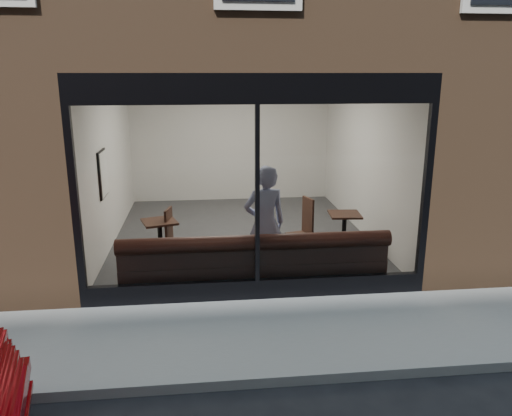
{
  "coord_description": "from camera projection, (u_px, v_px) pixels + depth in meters",
  "views": [
    {
      "loc": [
        -0.75,
        -4.62,
        3.2
      ],
      "look_at": [
        0.02,
        2.4,
        1.28
      ],
      "focal_mm": 35.0,
      "sensor_mm": 36.0,
      "label": 1
    }
  ],
  "objects": [
    {
      "name": "ground",
      "position": [
        279.0,
        382.0,
        5.35
      ],
      "size": [
        120.0,
        120.0,
        0.0
      ],
      "primitive_type": "plane",
      "color": "black",
      "rests_on": "ground"
    },
    {
      "name": "sidewalk_near",
      "position": [
        266.0,
        334.0,
        6.3
      ],
      "size": [
        40.0,
        2.0,
        0.01
      ],
      "primitive_type": "cube",
      "color": "gray",
      "rests_on": "ground"
    },
    {
      "name": "kerb_near",
      "position": [
        279.0,
        379.0,
        5.28
      ],
      "size": [
        40.0,
        0.1,
        0.12
      ],
      "primitive_type": "cube",
      "color": "gray",
      "rests_on": "ground"
    },
    {
      "name": "host_building_pier_left",
      "position": [
        78.0,
        140.0,
        12.2
      ],
      "size": [
        2.5,
        12.0,
        3.2
      ],
      "primitive_type": "cube",
      "color": "brown",
      "rests_on": "ground"
    },
    {
      "name": "host_building_pier_right",
      "position": [
        374.0,
        136.0,
        13.0
      ],
      "size": [
        2.5,
        12.0,
        3.2
      ],
      "primitive_type": "cube",
      "color": "brown",
      "rests_on": "ground"
    },
    {
      "name": "host_building_backfill",
      "position": [
        225.0,
        126.0,
        15.48
      ],
      "size": [
        5.0,
        6.0,
        3.2
      ],
      "primitive_type": "cube",
      "color": "brown",
      "rests_on": "ground"
    },
    {
      "name": "cafe_floor",
      "position": [
        241.0,
        235.0,
        10.14
      ],
      "size": [
        6.0,
        6.0,
        0.0
      ],
      "primitive_type": "plane",
      "color": "#2D2D30",
      "rests_on": "ground"
    },
    {
      "name": "cafe_ceiling",
      "position": [
        240.0,
        73.0,
        9.31
      ],
      "size": [
        6.0,
        6.0,
        0.0
      ],
      "primitive_type": "plane",
      "rotation": [
        3.14,
        0.0,
        0.0
      ],
      "color": "white",
      "rests_on": "host_building_upper"
    },
    {
      "name": "cafe_wall_back",
      "position": [
        231.0,
        138.0,
        12.59
      ],
      "size": [
        5.0,
        0.0,
        5.0
      ],
      "primitive_type": "plane",
      "rotation": [
        1.57,
        0.0,
        0.0
      ],
      "color": "silver",
      "rests_on": "ground"
    },
    {
      "name": "cafe_wall_left",
      "position": [
        110.0,
        160.0,
        9.46
      ],
      "size": [
        0.0,
        6.0,
        6.0
      ],
      "primitive_type": "plane",
      "rotation": [
        1.57,
        0.0,
        1.57
      ],
      "color": "silver",
      "rests_on": "ground"
    },
    {
      "name": "cafe_wall_right",
      "position": [
        364.0,
        155.0,
        9.99
      ],
      "size": [
        0.0,
        6.0,
        6.0
      ],
      "primitive_type": "plane",
      "rotation": [
        1.57,
        0.0,
        -1.57
      ],
      "color": "silver",
      "rests_on": "ground"
    },
    {
      "name": "storefront_kick",
      "position": [
        257.0,
        289.0,
        7.27
      ],
      "size": [
        5.0,
        0.1,
        0.3
      ],
      "primitive_type": "cube",
      "color": "black",
      "rests_on": "ground"
    },
    {
      "name": "storefront_header",
      "position": [
        257.0,
        89.0,
        6.53
      ],
      "size": [
        5.0,
        0.1,
        0.4
      ],
      "primitive_type": "cube",
      "color": "black",
      "rests_on": "host_building_upper"
    },
    {
      "name": "storefront_mullion",
      "position": [
        257.0,
        196.0,
        6.91
      ],
      "size": [
        0.06,
        0.1,
        2.5
      ],
      "primitive_type": "cube",
      "color": "black",
      "rests_on": "storefront_kick"
    },
    {
      "name": "storefront_glass",
      "position": [
        257.0,
        197.0,
        6.88
      ],
      "size": [
        4.8,
        0.0,
        4.8
      ],
      "primitive_type": "plane",
      "rotation": [
        1.57,
        0.0,
        0.0
      ],
      "color": "white",
      "rests_on": "storefront_kick"
    },
    {
      "name": "banquette",
      "position": [
        254.0,
        274.0,
        7.64
      ],
      "size": [
        4.0,
        0.55,
        0.45
      ],
      "primitive_type": "cube",
      "color": "black",
      "rests_on": "cafe_floor"
    },
    {
      "name": "person",
      "position": [
        265.0,
        224.0,
        7.78
      ],
      "size": [
        0.75,
        0.56,
        1.85
      ],
      "primitive_type": "imported",
      "rotation": [
        0.0,
        0.0,
        3.34
      ],
      "color": "#9AA4D2",
      "rests_on": "cafe_floor"
    },
    {
      "name": "cafe_table_left",
      "position": [
        159.0,
        222.0,
        8.53
      ],
      "size": [
        0.69,
        0.69,
        0.04
      ],
      "primitive_type": "cube",
      "rotation": [
        0.0,
        0.0,
        0.29
      ],
      "color": "black",
      "rests_on": "cafe_floor"
    },
    {
      "name": "cafe_table_right",
      "position": [
        345.0,
        214.0,
        8.96
      ],
      "size": [
        0.59,
        0.59,
        0.04
      ],
      "primitive_type": "cube",
      "rotation": [
        0.0,
        0.0,
        -0.09
      ],
      "color": "black",
      "rests_on": "cafe_floor"
    },
    {
      "name": "cafe_chair_left",
      "position": [
        159.0,
        247.0,
        8.76
      ],
      "size": [
        0.45,
        0.45,
        0.04
      ],
      "primitive_type": "cube",
      "rotation": [
        0.0,
        0.0,
        2.92
      ],
      "color": "black",
      "rests_on": "cafe_floor"
    },
    {
      "name": "cafe_chair_right",
      "position": [
        299.0,
        235.0,
        9.4
      ],
      "size": [
        0.48,
        0.48,
        0.04
      ],
      "primitive_type": "cube",
      "rotation": [
        0.0,
        0.0,
        3.44
      ],
      "color": "black",
      "rests_on": "cafe_floor"
    },
    {
      "name": "wall_poster",
      "position": [
        104.0,
        174.0,
        8.66
      ],
      "size": [
        0.02,
        0.57,
        0.76
      ],
      "primitive_type": "cube",
      "color": "white",
      "rests_on": "cafe_wall_left"
    }
  ]
}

